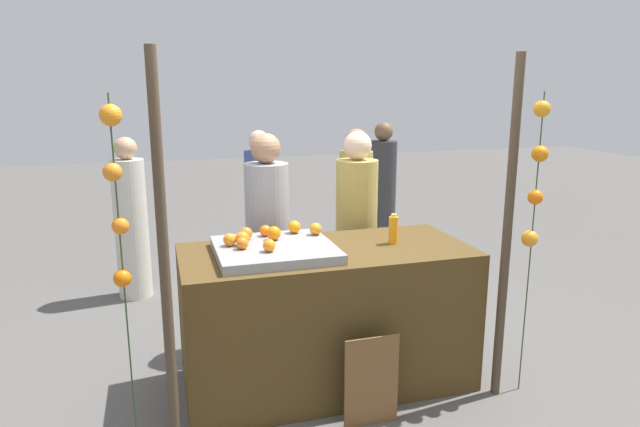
{
  "coord_description": "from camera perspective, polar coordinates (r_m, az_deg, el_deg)",
  "views": [
    {
      "loc": [
        -1.01,
        -3.25,
        1.93
      ],
      "look_at": [
        0.0,
        0.15,
        1.12
      ],
      "focal_mm": 31.24,
      "sensor_mm": 36.0,
      "label": 1
    }
  ],
  "objects": [
    {
      "name": "garland_strand_right",
      "position": [
        3.58,
        21.28,
        3.34
      ],
      "size": [
        0.11,
        0.12,
        1.9
      ],
      "color": "#2D4C23",
      "rests_on": "ground_plane"
    },
    {
      "name": "orange_7",
      "position": [
        3.44,
        -7.95,
        -2.55
      ],
      "size": [
        0.09,
        0.09,
        0.09
      ],
      "primitive_type": "sphere",
      "color": "orange",
      "rests_on": "orange_tray"
    },
    {
      "name": "orange_tray",
      "position": [
        3.44,
        -4.66,
        -3.73
      ],
      "size": [
        0.72,
        0.66,
        0.06
      ],
      "primitive_type": "cube",
      "color": "gray",
      "rests_on": "stall_counter"
    },
    {
      "name": "orange_8",
      "position": [
        3.36,
        -7.96,
        -3.05
      ],
      "size": [
        0.07,
        0.07,
        0.07
      ],
      "primitive_type": "sphere",
      "color": "orange",
      "rests_on": "orange_tray"
    },
    {
      "name": "orange_1",
      "position": [
        3.69,
        -2.64,
        -1.38
      ],
      "size": [
        0.08,
        0.08,
        0.08
      ],
      "primitive_type": "sphere",
      "color": "orange",
      "rests_on": "orange_tray"
    },
    {
      "name": "garland_strand_left",
      "position": [
        2.79,
        -20.17,
        2.1
      ],
      "size": [
        0.11,
        0.1,
        1.9
      ],
      "color": "#2D4C23",
      "rests_on": "ground_plane"
    },
    {
      "name": "orange_3",
      "position": [
        3.56,
        -7.57,
        -2.05
      ],
      "size": [
        0.08,
        0.08,
        0.08
      ],
      "primitive_type": "sphere",
      "color": "orange",
      "rests_on": "orange_tray"
    },
    {
      "name": "chalkboard_sign",
      "position": [
        3.36,
        5.24,
        -16.81
      ],
      "size": [
        0.33,
        0.03,
        0.56
      ],
      "color": "brown",
      "rests_on": "ground_plane"
    },
    {
      "name": "orange_0",
      "position": [
        3.63,
        -5.61,
        -1.76
      ],
      "size": [
        0.07,
        0.07,
        0.07
      ],
      "primitive_type": "sphere",
      "color": "orange",
      "rests_on": "orange_tray"
    },
    {
      "name": "crowd_person_0",
      "position": [
        6.39,
        6.38,
        1.88
      ],
      "size": [
        0.31,
        0.31,
        1.54
      ],
      "color": "#333338",
      "rests_on": "ground_plane"
    },
    {
      "name": "orange_2",
      "position": [
        3.53,
        -4.74,
        -2.03
      ],
      "size": [
        0.09,
        0.09,
        0.09
      ],
      "primitive_type": "sphere",
      "color": "orange",
      "rests_on": "orange_tray"
    },
    {
      "name": "stall_counter",
      "position": [
        3.71,
        0.68,
        -10.51
      ],
      "size": [
        1.84,
        0.83,
        0.92
      ],
      "primitive_type": "cube",
      "color": "#4C3819",
      "rests_on": "ground_plane"
    },
    {
      "name": "crowd_person_3",
      "position": [
        5.39,
        -18.77,
        -1.05
      ],
      "size": [
        0.3,
        0.3,
        1.5
      ],
      "color": "beige",
      "rests_on": "ground_plane"
    },
    {
      "name": "orange_6",
      "position": [
        3.29,
        -5.22,
        -3.28
      ],
      "size": [
        0.08,
        0.08,
        0.08
      ],
      "primitive_type": "sphere",
      "color": "orange",
      "rests_on": "orange_tray"
    },
    {
      "name": "crowd_person_1",
      "position": [
        5.71,
        -6.12,
        0.38
      ],
      "size": [
        0.3,
        0.3,
        1.51
      ],
      "color": "#384C8C",
      "rests_on": "ground_plane"
    },
    {
      "name": "orange_5",
      "position": [
        3.65,
        -0.46,
        -1.59
      ],
      "size": [
        0.08,
        0.08,
        0.08
      ],
      "primitive_type": "sphere",
      "color": "orange",
      "rests_on": "orange_tray"
    },
    {
      "name": "crowd_person_2",
      "position": [
        5.32,
        3.64,
        -0.28
      ],
      "size": [
        0.31,
        0.31,
        1.55
      ],
      "color": "tan",
      "rests_on": "ground_plane"
    },
    {
      "name": "orange_4",
      "position": [
        3.44,
        -9.23,
        -2.66
      ],
      "size": [
        0.08,
        0.08,
        0.08
      ],
      "primitive_type": "sphere",
      "color": "orange",
      "rests_on": "orange_tray"
    },
    {
      "name": "canopy_post_left",
      "position": [
        2.92,
        -15.66,
        -4.93
      ],
      "size": [
        0.06,
        0.06,
        2.12
      ],
      "primitive_type": "cylinder",
      "color": "#473828",
      "rests_on": "ground_plane"
    },
    {
      "name": "canopy_post_right",
      "position": [
        3.55,
        18.61,
        -1.99
      ],
      "size": [
        0.06,
        0.06,
        2.12
      ],
      "primitive_type": "cylinder",
      "color": "#473828",
      "rests_on": "ground_plane"
    },
    {
      "name": "vendor_left",
      "position": [
        4.17,
        -5.36,
        -3.66
      ],
      "size": [
        0.32,
        0.32,
        1.61
      ],
      "color": "#99999E",
      "rests_on": "ground_plane"
    },
    {
      "name": "vendor_right",
      "position": [
        4.37,
        3.72,
        -2.86
      ],
      "size": [
        0.32,
        0.32,
        1.6
      ],
      "color": "tan",
      "rests_on": "ground_plane"
    },
    {
      "name": "juice_bottle",
      "position": [
        3.68,
        7.53,
        -1.65
      ],
      "size": [
        0.06,
        0.06,
        0.2
      ],
      "color": "orange",
      "rests_on": "stall_counter"
    },
    {
      "name": "ground_plane",
      "position": [
        3.91,
        0.66,
        -16.71
      ],
      "size": [
        24.0,
        24.0,
        0.0
      ],
      "primitive_type": "plane",
      "color": "#565451"
    }
  ]
}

